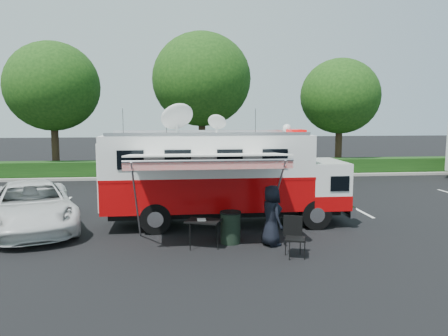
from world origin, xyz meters
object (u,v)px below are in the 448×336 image
at_px(trash_bin, 230,227).
at_px(white_suv, 33,229).
at_px(command_truck, 224,176).
at_px(folding_table, 203,222).

bearing_deg(trash_bin, white_suv, 160.28).
xyz_separation_m(command_truck, folding_table, (-0.86, -2.58, -0.95)).
bearing_deg(command_truck, white_suv, 179.61).
height_order(command_truck, trash_bin, command_truck).
relative_size(white_suv, trash_bin, 5.96).
distance_m(command_truck, trash_bin, 2.54).
distance_m(command_truck, white_suv, 6.59).
relative_size(white_suv, folding_table, 5.02).
bearing_deg(folding_table, command_truck, 71.50).
height_order(command_truck, folding_table, command_truck).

